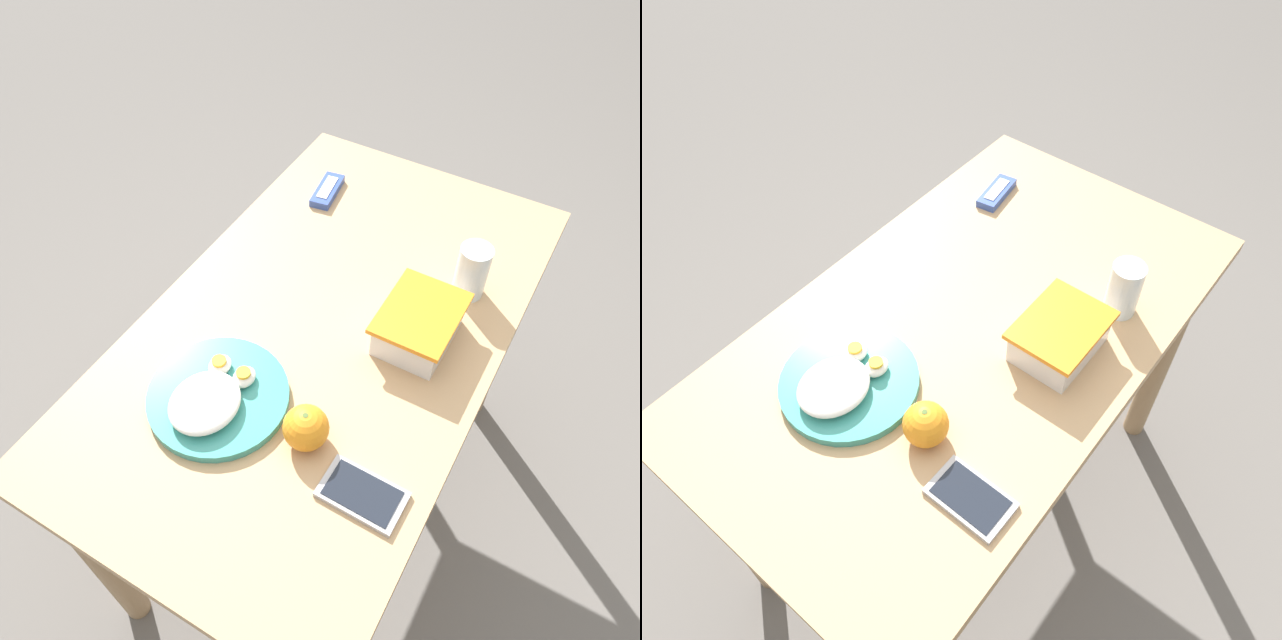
# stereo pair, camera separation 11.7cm
# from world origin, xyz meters

# --- Properties ---
(ground_plane) EXTENTS (10.00, 10.00, 0.00)m
(ground_plane) POSITION_xyz_m (0.00, 0.00, 0.00)
(ground_plane) COLOR #66605B
(table) EXTENTS (1.12, 0.65, 0.77)m
(table) POSITION_xyz_m (0.00, 0.00, 0.63)
(table) COLOR tan
(table) RESTS_ON ground_plane
(food_container) EXTENTS (0.18, 0.14, 0.08)m
(food_container) POSITION_xyz_m (-0.05, 0.17, 0.81)
(food_container) COLOR white
(food_container) RESTS_ON table
(orange_fruit) EXTENTS (0.08, 0.08, 0.08)m
(orange_fruit) POSITION_xyz_m (0.24, 0.09, 0.81)
(orange_fruit) COLOR orange
(orange_fruit) RESTS_ON table
(rice_plate) EXTENTS (0.25, 0.25, 0.05)m
(rice_plate) POSITION_xyz_m (0.25, -0.08, 0.79)
(rice_plate) COLOR teal
(rice_plate) RESTS_ON table
(candy_bar) EXTENTS (0.12, 0.06, 0.02)m
(candy_bar) POSITION_xyz_m (-0.35, -0.19, 0.78)
(candy_bar) COLOR #334C9E
(candy_bar) RESTS_ON table
(cell_phone) EXTENTS (0.08, 0.13, 0.01)m
(cell_phone) POSITION_xyz_m (0.28, 0.22, 0.78)
(cell_phone) COLOR #ADADB2
(cell_phone) RESTS_ON table
(drinking_glass) EXTENTS (0.06, 0.06, 0.12)m
(drinking_glass) POSITION_xyz_m (-0.22, 0.21, 0.83)
(drinking_glass) COLOR silver
(drinking_glass) RESTS_ON table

